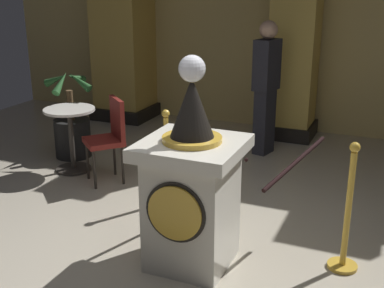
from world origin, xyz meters
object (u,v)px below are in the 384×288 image
at_px(cafe_table, 71,131).
at_px(cafe_chair_red, 110,133).
at_px(pedestal_clock, 192,189).
at_px(potted_palm_left, 72,131).
at_px(bystander_guest, 266,85).
at_px(stanchion_near, 346,226).
at_px(stanchion_far, 167,172).

relative_size(cafe_table, cafe_chair_red, 0.80).
xyz_separation_m(pedestal_clock, potted_palm_left, (-2.43, 1.76, -0.31)).
height_order(potted_palm_left, cafe_chair_red, potted_palm_left).
bearing_deg(cafe_chair_red, potted_palm_left, 150.21).
bearing_deg(bystander_guest, cafe_chair_red, -129.59).
bearing_deg(cafe_chair_red, pedestal_clock, -39.14).
distance_m(cafe_table, cafe_chair_red, 0.61).
height_order(stanchion_near, potted_palm_left, potted_palm_left).
bearing_deg(stanchion_near, stanchion_far, 163.27).
height_order(pedestal_clock, stanchion_near, pedestal_clock).
height_order(pedestal_clock, stanchion_far, pedestal_clock).
bearing_deg(stanchion_near, cafe_chair_red, 162.46).
bearing_deg(cafe_table, potted_palm_left, 125.34).
distance_m(potted_palm_left, cafe_chair_red, 1.06).
bearing_deg(stanchion_near, cafe_table, 163.99).
bearing_deg(cafe_chair_red, stanchion_far, -19.28).
distance_m(stanchion_far, bystander_guest, 2.06).
distance_m(stanchion_near, bystander_guest, 2.86).
bearing_deg(stanchion_far, potted_palm_left, 155.08).
relative_size(bystander_guest, cafe_table, 2.24).
bearing_deg(pedestal_clock, cafe_table, 147.86).
bearing_deg(stanchion_far, stanchion_near, -16.73).
bearing_deg(potted_palm_left, stanchion_far, -24.92).
relative_size(potted_palm_left, cafe_table, 1.50).
bearing_deg(stanchion_far, bystander_guest, 75.54).
relative_size(pedestal_clock, stanchion_near, 1.59).
xyz_separation_m(stanchion_far, cafe_table, (-1.45, 0.39, 0.15)).
bearing_deg(bystander_guest, cafe_table, -141.81).
bearing_deg(cafe_table, cafe_chair_red, -8.87).
bearing_deg(pedestal_clock, stanchion_far, 125.78).
xyz_separation_m(stanchion_near, cafe_table, (-3.28, 0.94, 0.12)).
relative_size(stanchion_near, cafe_table, 1.38).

